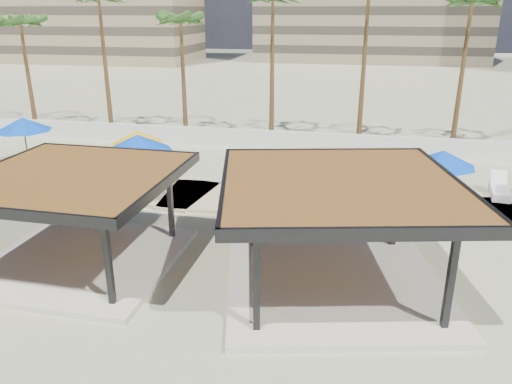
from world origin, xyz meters
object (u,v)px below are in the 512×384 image
lounger_b (425,191)px  pavilion_central (338,224)px  pavilion_west (77,210)px  umbrella_a (23,124)px  lounger_d (499,190)px  lounger_a (58,185)px

lounger_b → pavilion_central: bearing=164.6°
pavilion_west → umbrella_a: 13.20m
pavilion_central → umbrella_a: bearing=139.1°
umbrella_a → lounger_b: size_ratio=1.30×
pavilion_central → lounger_d: (7.24, 9.61, -1.78)m
lounger_b → lounger_d: lounger_d is taller
pavilion_central → umbrella_a: (-17.69, 9.56, 0.34)m
lounger_a → lounger_b: lounger_a is taller
pavilion_west → lounger_b: size_ratio=2.86×
lounger_d → pavilion_central: bearing=151.2°
pavilion_central → lounger_b: (3.76, 8.87, -1.79)m
pavilion_west → lounger_b: 15.60m
pavilion_central → lounger_d: pavilion_central is taller
lounger_a → pavilion_central: bearing=-103.3°
lounger_a → lounger_d: (21.01, 3.40, 0.00)m
umbrella_a → lounger_d: bearing=0.1°
umbrella_a → lounger_d: size_ratio=1.27×
lounger_a → lounger_b: (17.53, 2.66, -0.00)m
pavilion_central → pavilion_west: pavilion_central is taller
pavilion_central → umbrella_a: size_ratio=2.77×
umbrella_a → lounger_d: (24.93, 0.05, -2.12)m
lounger_b → pavilion_west: bearing=133.4°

